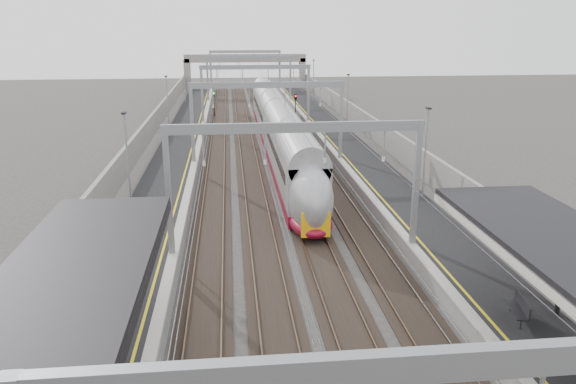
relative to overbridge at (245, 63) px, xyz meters
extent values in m
cube|color=black|center=(-8.00, -55.00, -4.81)|extent=(4.00, 120.00, 1.00)
cube|color=black|center=(8.00, -55.00, -4.81)|extent=(4.00, 120.00, 1.00)
cube|color=black|center=(-4.50, -55.00, -5.27)|extent=(2.40, 140.00, 0.08)
cube|color=brown|center=(-5.22, -55.00, -5.18)|extent=(0.07, 140.00, 0.14)
cube|color=brown|center=(-3.78, -55.00, -5.18)|extent=(0.07, 140.00, 0.14)
cube|color=black|center=(-1.50, -55.00, -5.27)|extent=(2.40, 140.00, 0.08)
cube|color=brown|center=(-2.22, -55.00, -5.18)|extent=(0.07, 140.00, 0.14)
cube|color=brown|center=(-0.78, -55.00, -5.18)|extent=(0.07, 140.00, 0.14)
cube|color=black|center=(1.50, -55.00, -5.27)|extent=(2.40, 140.00, 0.08)
cube|color=brown|center=(0.78, -55.00, -5.18)|extent=(0.07, 140.00, 0.14)
cube|color=brown|center=(2.22, -55.00, -5.18)|extent=(0.07, 140.00, 0.14)
cube|color=black|center=(4.50, -55.00, -5.27)|extent=(2.40, 140.00, 0.08)
cube|color=brown|center=(3.78, -55.00, -5.18)|extent=(0.07, 140.00, 0.14)
cube|color=brown|center=(5.22, -55.00, -5.18)|extent=(0.07, 140.00, 0.14)
cube|color=gray|center=(0.00, -98.00, 2.04)|extent=(13.00, 0.25, 0.50)
cube|color=gray|center=(-6.30, -78.00, -1.01)|extent=(0.28, 0.28, 6.60)
cube|color=gray|center=(6.30, -78.00, -1.01)|extent=(0.28, 0.28, 6.60)
cube|color=gray|center=(0.00, -78.00, 2.04)|extent=(13.00, 0.25, 0.50)
cube|color=gray|center=(-6.30, -58.00, -1.01)|extent=(0.28, 0.28, 6.60)
cube|color=gray|center=(6.30, -58.00, -1.01)|extent=(0.28, 0.28, 6.60)
cube|color=gray|center=(0.00, -58.00, 2.04)|extent=(13.00, 0.25, 0.50)
cube|color=gray|center=(-6.30, -38.00, -1.01)|extent=(0.28, 0.28, 6.60)
cube|color=gray|center=(6.30, -38.00, -1.01)|extent=(0.28, 0.28, 6.60)
cube|color=gray|center=(0.00, -38.00, 2.04)|extent=(13.00, 0.25, 0.50)
cube|color=gray|center=(-6.30, -18.00, -1.01)|extent=(0.28, 0.28, 6.60)
cube|color=gray|center=(6.30, -18.00, -1.01)|extent=(0.28, 0.28, 6.60)
cube|color=gray|center=(0.00, -18.00, 2.04)|extent=(13.00, 0.25, 0.50)
cube|color=gray|center=(-6.30, 0.00, -1.01)|extent=(0.28, 0.28, 6.60)
cube|color=gray|center=(6.30, 0.00, -1.01)|extent=(0.28, 0.28, 6.60)
cube|color=gray|center=(0.00, 0.00, 2.04)|extent=(13.00, 0.25, 0.50)
cylinder|color=#262628|center=(-4.50, -50.00, 0.19)|extent=(0.03, 140.00, 0.03)
cylinder|color=#262628|center=(-1.50, -50.00, 0.19)|extent=(0.03, 140.00, 0.03)
cylinder|color=#262628|center=(1.50, -50.00, 0.19)|extent=(0.03, 140.00, 0.03)
cylinder|color=#262628|center=(4.50, -50.00, 0.19)|extent=(0.03, 140.00, 0.03)
cylinder|color=black|center=(-9.70, -86.00, -2.31)|extent=(0.20, 0.20, 4.00)
cylinder|color=black|center=(9.70, -86.00, -2.31)|extent=(0.20, 0.20, 4.00)
cube|color=gray|center=(0.00, 0.00, 0.89)|extent=(22.00, 2.20, 1.40)
cube|color=gray|center=(-10.50, 0.00, -2.21)|extent=(1.00, 2.20, 6.20)
cube|color=gray|center=(10.50, 0.00, -2.21)|extent=(1.00, 2.20, 6.20)
cube|color=gray|center=(-11.20, -55.00, -3.71)|extent=(0.30, 120.00, 3.20)
cube|color=gray|center=(11.20, -55.00, -3.71)|extent=(0.30, 120.00, 3.20)
cube|color=maroon|center=(1.50, -61.78, -4.72)|extent=(2.66, 22.70, 0.79)
cube|color=#96969B|center=(1.50, -61.78, -2.84)|extent=(2.66, 22.70, 2.96)
cube|color=black|center=(1.50, -69.72, -5.03)|extent=(1.97, 2.37, 0.49)
cube|color=maroon|center=(1.50, -38.69, -4.72)|extent=(2.66, 22.70, 0.79)
cube|color=#96969B|center=(1.50, -38.69, -2.84)|extent=(2.66, 22.70, 2.96)
cube|color=black|center=(1.50, -46.63, -5.03)|extent=(1.97, 2.37, 0.49)
ellipsoid|color=#96969B|center=(1.50, -73.33, -3.14)|extent=(2.66, 5.13, 4.14)
cube|color=#F8B40D|center=(1.50, -75.45, -4.02)|extent=(1.68, 0.12, 1.48)
cube|color=black|center=(1.50, -75.00, -2.54)|extent=(1.58, 0.57, 0.93)
cube|color=black|center=(7.81, -86.25, -3.85)|extent=(0.82, 1.89, 0.06)
cube|color=black|center=(8.03, -86.29, -3.62)|extent=(0.43, 1.81, 0.51)
cylinder|color=black|center=(7.66, -86.95, -4.10)|extent=(0.06, 0.06, 0.43)
cylinder|color=black|center=(7.95, -85.55, -4.10)|extent=(0.06, 0.06, 0.43)
cylinder|color=black|center=(-5.20, -28.31, -3.81)|extent=(0.12, 0.12, 3.00)
cube|color=black|center=(-5.20, -28.31, -2.21)|extent=(0.32, 0.22, 0.75)
sphere|color=#0CE526|center=(-5.20, -28.44, -2.06)|extent=(0.16, 0.16, 0.16)
cylinder|color=black|center=(3.20, -29.50, -3.81)|extent=(0.12, 0.12, 3.00)
cube|color=black|center=(3.20, -29.50, -2.21)|extent=(0.32, 0.22, 0.75)
sphere|color=red|center=(3.20, -29.63, -2.06)|extent=(0.16, 0.16, 0.16)
cylinder|color=black|center=(5.40, -32.48, -3.81)|extent=(0.12, 0.12, 3.00)
cube|color=black|center=(5.40, -32.48, -2.21)|extent=(0.32, 0.22, 0.75)
sphere|color=red|center=(5.40, -32.61, -2.06)|extent=(0.16, 0.16, 0.16)
camera|label=1|loc=(-3.19, -104.99, 6.91)|focal=35.00mm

